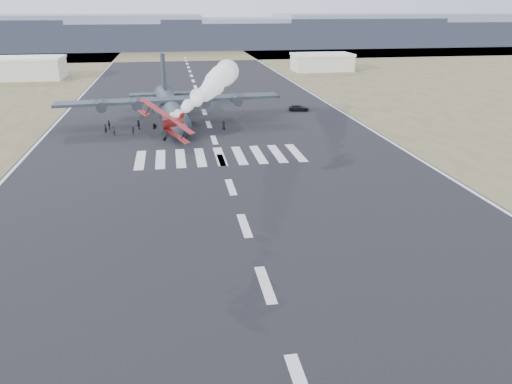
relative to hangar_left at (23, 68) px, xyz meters
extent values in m
cube|color=brown|center=(52.00, 85.00, -3.41)|extent=(500.00, 80.00, 0.00)
cube|color=slate|center=(-13.00, 115.00, 5.09)|extent=(150.00, 50.00, 17.00)
cube|color=slate|center=(52.00, 115.00, 3.09)|extent=(150.00, 50.00, 13.00)
cube|color=slate|center=(117.00, 115.00, 4.09)|extent=(150.00, 50.00, 15.00)
cube|color=slate|center=(182.00, 115.00, 5.09)|extent=(150.00, 50.00, 17.00)
cube|color=slate|center=(247.00, 115.00, 3.09)|extent=(150.00, 50.00, 13.00)
cube|color=beige|center=(0.00, 0.00, -0.41)|extent=(24.00, 14.00, 6.00)
cube|color=white|center=(0.00, 0.00, 2.89)|extent=(24.50, 14.50, 0.80)
cube|color=beige|center=(98.00, 5.00, -0.81)|extent=(20.00, 12.00, 5.20)
cube|color=white|center=(98.00, 5.00, 2.09)|extent=(20.50, 12.50, 0.80)
cylinder|color=#A2270A|center=(44.65, -117.51, 7.04)|extent=(2.31, 5.28, 0.94)
sphere|color=black|center=(44.71, -117.31, 7.41)|extent=(0.73, 0.73, 0.73)
cylinder|color=black|center=(43.98, -119.93, 7.04)|extent=(1.17, 0.88, 1.04)
cylinder|color=black|center=(43.88, -120.28, 7.04)|extent=(2.22, 0.65, 2.30)
cube|color=#A2270A|center=(44.54, -117.91, 6.68)|extent=(5.61, 2.49, 3.14)
cube|color=#A2270A|center=(44.46, -118.22, 7.93)|extent=(5.78, 2.54, 3.24)
cube|color=#A2270A|center=(45.30, -115.20, 7.57)|extent=(0.35, 0.93, 1.04)
cube|color=#A2270A|center=(45.30, -115.20, 7.04)|extent=(2.21, 1.27, 0.08)
cylinder|color=black|center=(43.62, -118.09, 5.79)|extent=(0.24, 0.48, 0.46)
cylinder|color=black|center=(45.23, -118.54, 5.79)|extent=(0.24, 0.48, 0.46)
sphere|color=white|center=(45.36, -115.00, 7.04)|extent=(0.73, 0.73, 0.73)
sphere|color=white|center=(46.03, -112.58, 7.07)|extent=(0.97, 0.97, 0.97)
sphere|color=white|center=(46.70, -110.16, 7.11)|extent=(1.21, 1.21, 1.21)
sphere|color=white|center=(47.38, -107.75, 7.14)|extent=(1.45, 1.45, 1.45)
sphere|color=white|center=(48.05, -105.33, 7.17)|extent=(1.69, 1.69, 1.69)
sphere|color=white|center=(48.72, -102.92, 7.20)|extent=(1.93, 1.93, 1.93)
sphere|color=white|center=(49.40, -100.50, 7.23)|extent=(2.16, 2.16, 2.16)
sphere|color=white|center=(50.07, -98.09, 7.26)|extent=(2.40, 2.40, 2.40)
sphere|color=white|center=(50.75, -95.67, 7.29)|extent=(2.64, 2.64, 2.64)
sphere|color=white|center=(51.42, -93.26, 7.33)|extent=(2.88, 2.88, 2.88)
sphere|color=white|center=(52.09, -90.84, 7.36)|extent=(3.12, 3.12, 3.12)
sphere|color=white|center=(52.77, -88.43, 7.39)|extent=(3.36, 3.36, 3.36)
sphere|color=white|center=(53.44, -86.01, 7.42)|extent=(3.60, 3.60, 3.60)
sphere|color=white|center=(54.12, -83.60, 7.45)|extent=(3.84, 3.84, 3.84)
sphere|color=white|center=(54.79, -81.18, 7.48)|extent=(4.07, 4.07, 4.07)
cylinder|color=#1E252E|center=(44.88, -70.46, -0.65)|extent=(6.81, 29.97, 4.25)
sphere|color=#1E252E|center=(46.17, -85.27, -0.65)|extent=(4.25, 4.25, 4.25)
cone|color=#1E252E|center=(43.59, -55.66, -0.65)|extent=(4.78, 6.71, 4.25)
cube|color=#1E252E|center=(44.97, -71.52, 1.37)|extent=(42.68, 8.12, 0.53)
cylinder|color=#1E252E|center=(32.33, -73.16, 0.84)|extent=(2.25, 4.18, 1.91)
cylinder|color=#3F3F44|center=(32.51, -75.27, 0.84)|extent=(3.60, 0.37, 3.61)
cylinder|color=#1E252E|center=(38.67, -72.60, 0.84)|extent=(2.25, 4.18, 1.91)
cylinder|color=#3F3F44|center=(38.86, -74.72, 0.84)|extent=(3.60, 0.37, 3.61)
cylinder|color=#1E252E|center=(51.36, -71.50, 0.84)|extent=(2.25, 4.18, 1.91)
cylinder|color=#3F3F44|center=(51.54, -73.61, 0.84)|extent=(3.60, 0.37, 3.61)
cylinder|color=#1E252E|center=(57.70, -70.95, 0.84)|extent=(2.25, 4.18, 1.91)
cylinder|color=#3F3F44|center=(57.89, -73.06, 0.84)|extent=(3.60, 0.37, 3.61)
cube|color=#1E252E|center=(43.77, -57.78, 4.66)|extent=(1.05, 4.81, 8.49)
cube|color=#1E252E|center=(43.73, -57.25, 0.20)|extent=(15.08, 4.46, 0.37)
cube|color=#1E252E|center=(42.46, -69.61, -2.24)|extent=(1.82, 6.45, 1.70)
cylinder|color=black|center=(42.46, -69.61, -2.82)|extent=(0.63, 1.21, 1.17)
cube|color=#1E252E|center=(47.11, -69.20, -2.24)|extent=(1.82, 6.45, 1.70)
cylinder|color=black|center=(47.11, -69.20, -2.82)|extent=(0.63, 1.21, 1.17)
cylinder|color=black|center=(45.89, -82.09, -2.93)|extent=(0.51, 0.99, 0.96)
imported|color=black|center=(72.60, -62.78, -2.79)|extent=(4.77, 2.83, 1.24)
imported|color=black|center=(34.80, -79.03, -2.52)|extent=(0.75, 0.81, 1.77)
imported|color=black|center=(48.25, -76.58, -2.61)|extent=(0.85, 0.91, 1.60)
imported|color=black|center=(38.10, -79.42, -2.55)|extent=(1.19, 0.72, 1.72)
imported|color=black|center=(33.42, -73.97, -2.55)|extent=(0.71, 1.09, 1.71)
imported|color=black|center=(54.46, -77.60, -2.49)|extent=(0.65, 0.95, 1.83)
imported|color=black|center=(38.80, -74.75, -2.53)|extent=(0.54, 1.63, 1.75)
imported|color=black|center=(33.16, -77.34, -2.53)|extent=(0.80, 0.82, 1.75)
imported|color=black|center=(47.84, -78.24, -2.61)|extent=(0.74, 0.90, 1.59)
camera|label=1|loc=(45.22, -168.46, 18.40)|focal=35.00mm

